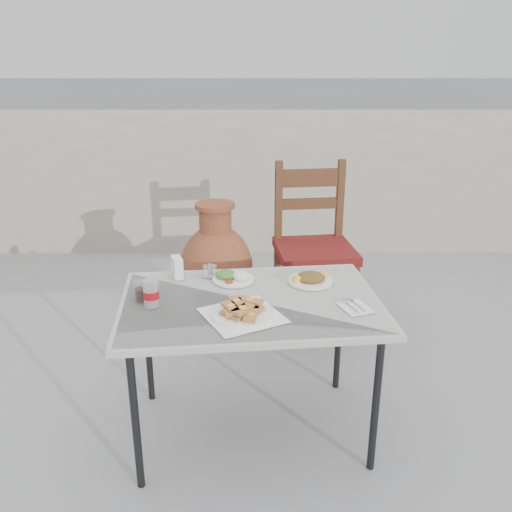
{
  "coord_description": "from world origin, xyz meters",
  "views": [
    {
      "loc": [
        0.0,
        -2.1,
        1.64
      ],
      "look_at": [
        0.0,
        0.02,
        0.84
      ],
      "focal_mm": 38.0,
      "sensor_mm": 36.0,
      "label": 1
    }
  ],
  "objects_px": {
    "soda_can": "(151,293)",
    "chair": "(313,246)",
    "cafe_table": "(251,310)",
    "condiment_caddy": "(210,272)",
    "salad_rice_plate": "(233,277)",
    "napkin_holder": "(177,267)",
    "salad_chopped_plate": "(311,279)",
    "cola_glass": "(141,292)",
    "terracotta_urn": "(217,271)",
    "pide_plate": "(242,310)"
  },
  "relations": [
    {
      "from": "soda_can",
      "to": "pide_plate",
      "type": "bearing_deg",
      "value": -12.97
    },
    {
      "from": "cafe_table",
      "to": "salad_chopped_plate",
      "type": "height_order",
      "value": "salad_chopped_plate"
    },
    {
      "from": "cola_glass",
      "to": "pide_plate",
      "type": "bearing_deg",
      "value": -18.96
    },
    {
      "from": "pide_plate",
      "to": "chair",
      "type": "xyz_separation_m",
      "value": [
        0.41,
        1.21,
        -0.16
      ]
    },
    {
      "from": "cafe_table",
      "to": "napkin_holder",
      "type": "height_order",
      "value": "napkin_holder"
    },
    {
      "from": "salad_chopped_plate",
      "to": "napkin_holder",
      "type": "relative_size",
      "value": 2.08
    },
    {
      "from": "cafe_table",
      "to": "pide_plate",
      "type": "relative_size",
      "value": 3.06
    },
    {
      "from": "cola_glass",
      "to": "cafe_table",
      "type": "bearing_deg",
      "value": 0.09
    },
    {
      "from": "napkin_holder",
      "to": "terracotta_urn",
      "type": "relative_size",
      "value": 0.12
    },
    {
      "from": "salad_rice_plate",
      "to": "chair",
      "type": "bearing_deg",
      "value": 61.63
    },
    {
      "from": "salad_chopped_plate",
      "to": "terracotta_urn",
      "type": "relative_size",
      "value": 0.25
    },
    {
      "from": "soda_can",
      "to": "cola_glass",
      "type": "height_order",
      "value": "soda_can"
    },
    {
      "from": "cafe_table",
      "to": "pide_plate",
      "type": "distance_m",
      "value": 0.17
    },
    {
      "from": "pide_plate",
      "to": "terracotta_urn",
      "type": "relative_size",
      "value": 0.47
    },
    {
      "from": "cafe_table",
      "to": "terracotta_urn",
      "type": "relative_size",
      "value": 1.44
    },
    {
      "from": "cafe_table",
      "to": "cola_glass",
      "type": "xyz_separation_m",
      "value": [
        -0.46,
        -0.0,
        0.08
      ]
    },
    {
      "from": "soda_can",
      "to": "chair",
      "type": "relative_size",
      "value": 0.11
    },
    {
      "from": "salad_chopped_plate",
      "to": "cola_glass",
      "type": "height_order",
      "value": "cola_glass"
    },
    {
      "from": "terracotta_urn",
      "to": "chair",
      "type": "bearing_deg",
      "value": 1.69
    },
    {
      "from": "chair",
      "to": "soda_can",
      "type": "bearing_deg",
      "value": -131.92
    },
    {
      "from": "condiment_caddy",
      "to": "soda_can",
      "type": "bearing_deg",
      "value": -123.33
    },
    {
      "from": "napkin_holder",
      "to": "condiment_caddy",
      "type": "bearing_deg",
      "value": -15.7
    },
    {
      "from": "salad_rice_plate",
      "to": "napkin_holder",
      "type": "distance_m",
      "value": 0.26
    },
    {
      "from": "terracotta_urn",
      "to": "napkin_holder",
      "type": "bearing_deg",
      "value": -98.55
    },
    {
      "from": "condiment_caddy",
      "to": "chair",
      "type": "bearing_deg",
      "value": 54.61
    },
    {
      "from": "pide_plate",
      "to": "salad_chopped_plate",
      "type": "relative_size",
      "value": 1.87
    },
    {
      "from": "salad_chopped_plate",
      "to": "soda_can",
      "type": "xyz_separation_m",
      "value": [
        -0.68,
        -0.25,
        0.04
      ]
    },
    {
      "from": "salad_rice_plate",
      "to": "pide_plate",
      "type": "bearing_deg",
      "value": -81.7
    },
    {
      "from": "cola_glass",
      "to": "napkin_holder",
      "type": "xyz_separation_m",
      "value": [
        0.12,
        0.25,
        0.01
      ]
    },
    {
      "from": "terracotta_urn",
      "to": "cola_glass",
      "type": "bearing_deg",
      "value": -102.91
    },
    {
      "from": "salad_rice_plate",
      "to": "napkin_holder",
      "type": "xyz_separation_m",
      "value": [
        -0.26,
        0.04,
        0.03
      ]
    },
    {
      "from": "pide_plate",
      "to": "cola_glass",
      "type": "xyz_separation_m",
      "value": [
        -0.43,
        0.15,
        0.01
      ]
    },
    {
      "from": "cola_glass",
      "to": "napkin_holder",
      "type": "height_order",
      "value": "napkin_holder"
    },
    {
      "from": "salad_chopped_plate",
      "to": "pide_plate",
      "type": "bearing_deg",
      "value": -131.74
    },
    {
      "from": "napkin_holder",
      "to": "terracotta_urn",
      "type": "bearing_deg",
      "value": 60.55
    },
    {
      "from": "napkin_holder",
      "to": "chair",
      "type": "relative_size",
      "value": 0.09
    },
    {
      "from": "cafe_table",
      "to": "chair",
      "type": "height_order",
      "value": "chair"
    },
    {
      "from": "condiment_caddy",
      "to": "chair",
      "type": "relative_size",
      "value": 0.09
    },
    {
      "from": "salad_rice_plate",
      "to": "napkin_holder",
      "type": "height_order",
      "value": "napkin_holder"
    },
    {
      "from": "cola_glass",
      "to": "condiment_caddy",
      "type": "height_order",
      "value": "cola_glass"
    },
    {
      "from": "salad_rice_plate",
      "to": "soda_can",
      "type": "relative_size",
      "value": 1.64
    },
    {
      "from": "chair",
      "to": "salad_rice_plate",
      "type": "bearing_deg",
      "value": -125.49
    },
    {
      "from": "pide_plate",
      "to": "cola_glass",
      "type": "height_order",
      "value": "cola_glass"
    },
    {
      "from": "salad_rice_plate",
      "to": "salad_chopped_plate",
      "type": "relative_size",
      "value": 0.94
    },
    {
      "from": "condiment_caddy",
      "to": "cafe_table",
      "type": "bearing_deg",
      "value": -53.79
    },
    {
      "from": "soda_can",
      "to": "condiment_caddy",
      "type": "xyz_separation_m",
      "value": [
        0.21,
        0.32,
        -0.04
      ]
    },
    {
      "from": "cafe_table",
      "to": "salad_rice_plate",
      "type": "relative_size",
      "value": 6.08
    },
    {
      "from": "napkin_holder",
      "to": "condiment_caddy",
      "type": "height_order",
      "value": "napkin_holder"
    },
    {
      "from": "cafe_table",
      "to": "condiment_caddy",
      "type": "xyz_separation_m",
      "value": [
        -0.19,
        0.26,
        0.07
      ]
    },
    {
      "from": "cola_glass",
      "to": "napkin_holder",
      "type": "bearing_deg",
      "value": 64.26
    }
  ]
}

